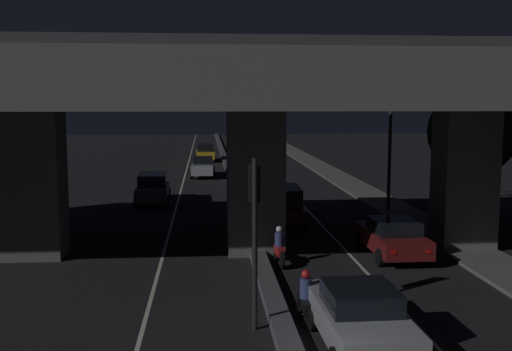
% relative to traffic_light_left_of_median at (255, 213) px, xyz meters
% --- Properties ---
extents(lane_line_left_inner, '(0.12, 126.00, 0.00)m').
position_rel_traffic_light_left_of_median_xyz_m(lane_line_left_inner, '(-2.94, 30.19, -3.08)').
color(lane_line_left_inner, beige).
rests_on(lane_line_left_inner, ground_plane).
extents(lane_line_right_inner, '(0.12, 126.00, 0.00)m').
position_rel_traffic_light_left_of_median_xyz_m(lane_line_right_inner, '(4.33, 30.19, -3.08)').
color(lane_line_right_inner, beige).
rests_on(lane_line_right_inner, ground_plane).
extents(median_divider, '(0.59, 126.00, 0.27)m').
position_rel_traffic_light_left_of_median_xyz_m(median_divider, '(0.69, 30.19, -2.95)').
color(median_divider, '#4C4C51').
rests_on(median_divider, ground_plane).
extents(sidewalk_right, '(2.26, 126.00, 0.13)m').
position_rel_traffic_light_left_of_median_xyz_m(sidewalk_right, '(9.10, 23.19, -3.02)').
color(sidewalk_right, '#5B5956').
rests_on(sidewalk_right, ground_plane).
extents(elevated_overpass, '(37.54, 11.16, 8.47)m').
position_rel_traffic_light_left_of_median_xyz_m(elevated_overpass, '(0.32, 8.01, 3.19)').
color(elevated_overpass, '#5B5956').
rests_on(elevated_overpass, ground_plane).
extents(traffic_light_left_of_median, '(0.30, 0.49, 4.51)m').
position_rel_traffic_light_left_of_median_xyz_m(traffic_light_left_of_median, '(0.00, 0.00, 0.00)').
color(traffic_light_left_of_median, black).
rests_on(traffic_light_left_of_median, ground_plane).
extents(street_lamp, '(2.59, 0.32, 7.87)m').
position_rel_traffic_light_left_of_median_xyz_m(street_lamp, '(8.09, 15.70, 1.61)').
color(street_lamp, '#2D2D30').
rests_on(street_lamp, ground_plane).
extents(car_silver_lead, '(2.07, 4.60, 1.54)m').
position_rel_traffic_light_left_of_median_xyz_m(car_silver_lead, '(2.42, -1.43, -2.31)').
color(car_silver_lead, gray).
rests_on(car_silver_lead, ground_plane).
extents(car_dark_red_second, '(2.03, 4.25, 1.47)m').
position_rel_traffic_light_left_of_median_xyz_m(car_dark_red_second, '(5.89, 6.89, -2.32)').
color(car_dark_red_second, '#591414').
rests_on(car_dark_red_second, ground_plane).
extents(car_dark_red_third, '(2.05, 4.20, 1.77)m').
position_rel_traffic_light_left_of_median_xyz_m(car_dark_red_third, '(2.59, 13.75, -2.15)').
color(car_dark_red_third, '#591414').
rests_on(car_dark_red_third, ground_plane).
extents(car_grey_lead_oncoming, '(2.07, 4.55, 1.75)m').
position_rel_traffic_light_left_of_median_xyz_m(car_grey_lead_oncoming, '(-4.37, 20.11, -2.17)').
color(car_grey_lead_oncoming, '#515459').
rests_on(car_grey_lead_oncoming, ground_plane).
extents(car_silver_second_oncoming, '(1.96, 4.70, 1.54)m').
position_rel_traffic_light_left_of_median_xyz_m(car_silver_second_oncoming, '(-1.47, 32.50, -2.28)').
color(car_silver_second_oncoming, gray).
rests_on(car_silver_second_oncoming, ground_plane).
extents(car_taxi_yellow_third_oncoming, '(1.99, 4.15, 1.72)m').
position_rel_traffic_light_left_of_median_xyz_m(car_taxi_yellow_third_oncoming, '(-1.27, 45.04, -2.19)').
color(car_taxi_yellow_third_oncoming, gold).
rests_on(car_taxi_yellow_third_oncoming, ground_plane).
extents(motorcycle_black_filtering_near, '(0.34, 1.93, 1.43)m').
position_rel_traffic_light_left_of_median_xyz_m(motorcycle_black_filtering_near, '(1.42, 0.37, -2.48)').
color(motorcycle_black_filtering_near, black).
rests_on(motorcycle_black_filtering_near, ground_plane).
extents(motorcycle_red_filtering_mid, '(0.34, 1.81, 1.44)m').
position_rel_traffic_light_left_of_median_xyz_m(motorcycle_red_filtering_mid, '(1.41, 6.08, -2.47)').
color(motorcycle_red_filtering_mid, black).
rests_on(motorcycle_red_filtering_mid, ground_plane).
extents(motorcycle_white_filtering_far, '(0.33, 1.83, 1.42)m').
position_rel_traffic_light_left_of_median_xyz_m(motorcycle_white_filtering_far, '(1.43, 13.67, -2.48)').
color(motorcycle_white_filtering_far, black).
rests_on(motorcycle_white_filtering_far, ground_plane).
extents(roadside_tree_kerbside_mid, '(4.63, 4.63, 6.71)m').
position_rel_traffic_light_left_of_median_xyz_m(roadside_tree_kerbside_mid, '(12.60, 14.92, 1.30)').
color(roadside_tree_kerbside_mid, '#38281C').
rests_on(roadside_tree_kerbside_mid, ground_plane).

